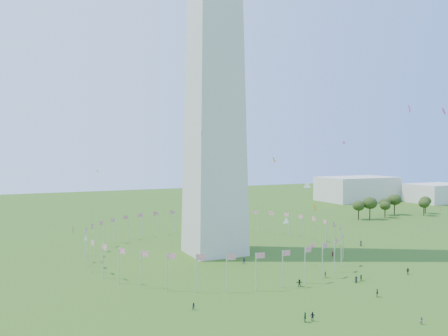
% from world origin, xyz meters
% --- Properties ---
extents(ground, '(600.00, 600.00, 0.00)m').
position_xyz_m(ground, '(0.00, 0.00, 0.00)').
color(ground, '#2A4E12').
rests_on(ground, ground).
extents(flag_ring, '(80.24, 80.24, 9.00)m').
position_xyz_m(flag_ring, '(-0.00, 50.00, 4.50)').
color(flag_ring, silver).
rests_on(flag_ring, ground).
extents(gov_building_east_a, '(50.00, 30.00, 16.00)m').
position_xyz_m(gov_building_east_a, '(150.00, 150.00, 8.00)').
color(gov_building_east_a, beige).
rests_on(gov_building_east_a, ground).
extents(gov_building_east_b, '(35.00, 25.00, 12.00)m').
position_xyz_m(gov_building_east_b, '(190.00, 120.00, 6.00)').
color(gov_building_east_b, beige).
rests_on(gov_building_east_b, ground).
extents(crowd, '(93.54, 78.22, 2.05)m').
position_xyz_m(crowd, '(10.49, -0.35, 0.90)').
color(crowd, '#73665C').
rests_on(crowd, ground).
extents(kites_aloft, '(100.38, 81.32, 40.59)m').
position_xyz_m(kites_aloft, '(21.52, 21.48, 23.29)').
color(kites_aloft, white).
rests_on(kites_aloft, ground).
extents(tree_line_east, '(52.92, 15.16, 10.66)m').
position_xyz_m(tree_line_east, '(113.20, 85.40, 4.76)').
color(tree_line_east, '#314617').
rests_on(tree_line_east, ground).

